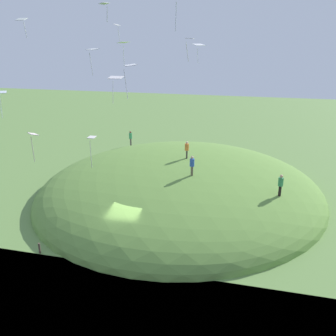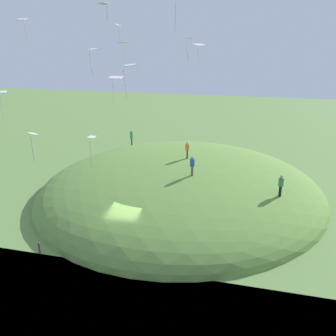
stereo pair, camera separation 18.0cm
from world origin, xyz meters
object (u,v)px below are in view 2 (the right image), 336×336
at_px(kite_6, 124,43).
at_px(kite_12, 92,140).
at_px(person_near_shore, 192,163).
at_px(kite_0, 190,40).
at_px(kite_2, 33,137).
at_px(kite_9, 2,95).
at_px(kite_5, 104,5).
at_px(kite_10, 129,67).
at_px(person_with_child, 187,148).
at_px(person_watching_kites, 131,136).
at_px(kite_4, 118,27).
at_px(kite_7, 199,45).
at_px(person_walking_path, 281,183).
at_px(mooring_post, 39,248).
at_px(kite_3, 22,20).
at_px(kite_8, 116,79).
at_px(kite_11, 92,51).

relative_size(kite_6, kite_12, 0.98).
height_order(person_near_shore, kite_6, kite_6).
relative_size(kite_0, kite_2, 0.84).
relative_size(kite_6, kite_9, 1.04).
xyz_separation_m(kite_5, kite_10, (-2.97, -2.66, -3.58)).
xyz_separation_m(person_with_child, kite_0, (-6.53, -1.34, 10.00)).
bearing_deg(kite_9, person_watching_kites, -11.49).
bearing_deg(kite_6, kite_9, 152.32).
bearing_deg(kite_10, kite_4, 24.38).
relative_size(kite_5, kite_7, 0.69).
bearing_deg(person_walking_path, kite_10, 101.92).
bearing_deg(mooring_post, kite_0, -49.62).
bearing_deg(person_walking_path, kite_5, 84.67).
relative_size(person_near_shore, kite_4, 1.00).
bearing_deg(mooring_post, kite_6, -4.77).
bearing_deg(person_with_child, kite_0, 169.85).
relative_size(person_watching_kites, kite_4, 1.03).
distance_m(kite_0, kite_9, 14.62).
distance_m(kite_3, mooring_post, 15.75).
height_order(kite_2, kite_3, kite_3).
bearing_deg(kite_4, person_with_child, -76.87).
relative_size(person_near_shore, kite_0, 1.07).
bearing_deg(kite_7, kite_6, 80.62).
height_order(person_with_child, kite_7, kite_7).
distance_m(kite_3, kite_4, 9.82).
distance_m(person_near_shore, kite_9, 16.07).
bearing_deg(kite_8, kite_12, 170.27).
relative_size(person_with_child, kite_12, 0.79).
distance_m(kite_2, kite_10, 7.43).
relative_size(kite_2, kite_8, 0.97).
relative_size(kite_7, kite_12, 0.78).
xyz_separation_m(kite_2, kite_6, (15.63, -0.24, 5.36)).
distance_m(person_near_shore, kite_12, 9.83).
distance_m(kite_6, kite_9, 12.91).
relative_size(kite_10, mooring_post, 2.45).
height_order(kite_4, kite_10, kite_4).
height_order(kite_0, kite_12, kite_0).
bearing_deg(kite_0, person_with_child, 11.63).
distance_m(person_walking_path, kite_4, 19.58).
distance_m(kite_2, mooring_post, 8.46).
xyz_separation_m(kite_9, mooring_post, (-4.05, -4.51, -10.14)).
bearing_deg(kite_0, kite_12, 129.63).
xyz_separation_m(person_with_child, kite_3, (-10.76, 9.35, 11.25)).
xyz_separation_m(person_with_child, kite_11, (-10.08, 4.65, 9.30)).
bearing_deg(kite_9, kite_2, -130.10).
distance_m(kite_0, kite_3, 11.56).
xyz_separation_m(person_walking_path, kite_7, (4.44, 7.82, 10.52)).
bearing_deg(kite_5, kite_3, 91.53).
height_order(person_with_child, kite_0, kite_0).
xyz_separation_m(kite_4, kite_7, (0.98, -7.19, -1.57)).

